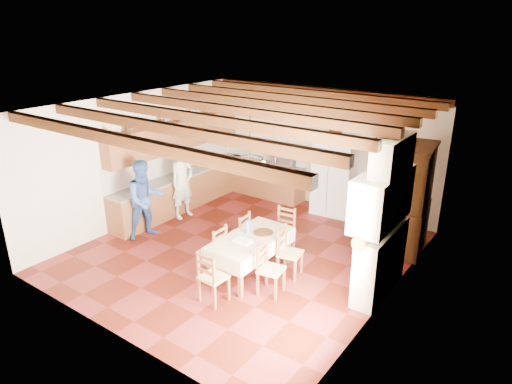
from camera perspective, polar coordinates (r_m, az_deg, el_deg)
floor at (r=9.52m, az=-1.55°, el=-7.51°), size 6.00×6.50×0.02m
ceiling at (r=8.52m, az=-1.75°, el=10.69°), size 6.00×6.50×0.02m
wall_back at (r=11.55m, az=8.21°, el=5.48°), size 6.00×0.02×3.00m
wall_front at (r=6.82m, az=-18.54°, el=-6.46°), size 6.00×0.02×3.00m
wall_left at (r=10.92m, az=-14.37°, el=4.14°), size 0.02×6.50×3.00m
wall_right at (r=7.60m, az=16.78°, el=-3.40°), size 0.02×6.50×3.00m
ceiling_beams at (r=8.54m, az=-1.74°, el=10.03°), size 6.00×6.30×0.16m
lower_cabinets_left at (r=11.70m, az=-9.04°, el=0.12°), size 0.60×4.30×0.86m
lower_cabinets_back at (r=12.38m, az=0.94°, el=1.54°), size 2.30×0.60×0.86m
countertop_left at (r=11.55m, az=-9.17°, el=2.21°), size 0.62×4.30×0.04m
countertop_back at (r=12.24m, az=0.95°, el=3.53°), size 2.34×0.62×0.04m
backsplash_left at (r=11.65m, az=-10.26°, el=3.95°), size 0.03×4.30×0.60m
backsplash_back at (r=12.37m, az=1.72°, el=5.26°), size 2.30×0.03×0.60m
upper_cabinets at (r=11.37m, az=-9.90°, el=6.96°), size 0.35×4.20×0.70m
fireplace at (r=7.90m, az=15.22°, el=-3.10°), size 0.56×1.60×2.80m
wall_picture at (r=10.84m, az=15.52°, el=5.84°), size 0.34×0.03×0.42m
refrigerator at (r=11.23m, az=9.85°, el=2.01°), size 1.01×0.86×1.90m
hutch at (r=9.67m, az=19.28°, el=-0.93°), size 0.67×1.29×2.24m
dining_table at (r=8.46m, az=-0.69°, el=-6.17°), size 0.89×1.72×0.75m
chandelier at (r=7.87m, az=-0.74°, el=4.17°), size 0.47×0.47×0.03m
chair_left_near at (r=8.63m, az=-5.37°, el=-7.08°), size 0.42×0.43×0.96m
chair_left_far at (r=9.13m, az=-2.34°, el=-5.39°), size 0.45×0.47×0.96m
chair_right_near at (r=7.96m, az=1.91°, el=-9.56°), size 0.46×0.48×0.96m
chair_right_far at (r=8.49m, az=4.31°, el=-7.54°), size 0.47×0.49×0.96m
chair_end_near at (r=7.78m, az=-5.34°, el=-10.42°), size 0.44×0.42×0.96m
chair_end_far at (r=9.29m, az=3.33°, el=-4.93°), size 0.45×0.43×0.96m
person_man at (r=10.98m, az=-9.18°, el=1.17°), size 0.47×0.67×1.74m
person_woman_blue at (r=10.09m, az=-13.66°, el=-0.90°), size 0.89×1.01×1.75m
person_woman_red at (r=9.31m, az=13.10°, el=-3.71°), size 0.53×0.91×1.45m
microwave at (r=11.86m, az=3.41°, el=3.87°), size 0.70×0.57×0.33m
fridge_vase at (r=10.96m, az=9.88°, el=7.59°), size 0.38×0.38×0.32m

